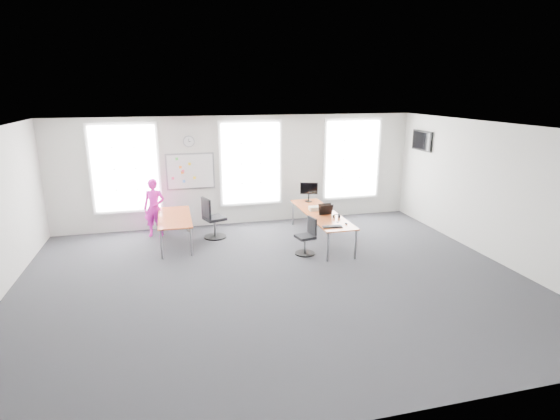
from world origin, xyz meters
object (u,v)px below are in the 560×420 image
object	(u,v)px
person	(154,208)
chair_left	(212,220)
headphones	(336,216)
desk_left	(175,219)
desk_right	(321,215)
chair_right	(307,238)
monitor	(309,190)
keyboard	(332,227)

from	to	relation	value
person	chair_left	bearing A→B (deg)	-5.95
headphones	desk_left	bearing A→B (deg)	156.65
desk_right	person	world-z (taller)	person
desk_right	person	xyz separation A→B (m)	(-4.03, 1.35, 0.09)
desk_left	chair_right	size ratio (longest dim) A/B	2.24
desk_right	headphones	bearing A→B (deg)	-68.63
monitor	headphones	bearing A→B (deg)	-65.71
desk_left	headphones	xyz separation A→B (m)	(3.74, -1.10, 0.11)
keyboard	monitor	xyz separation A→B (m)	(0.19, 2.31, 0.31)
chair_left	desk_right	bearing A→B (deg)	-127.62
chair_left	keyboard	bearing A→B (deg)	-148.84
desk_left	person	size ratio (longest dim) A/B	1.29
desk_right	headphones	distance (m)	0.55
chair_left	monitor	distance (m)	2.74
desk_right	desk_left	xyz separation A→B (m)	(-3.55, 0.59, -0.02)
chair_right	headphones	xyz separation A→B (m)	(0.82, 0.31, 0.38)
desk_left	monitor	bearing A→B (deg)	8.80
desk_right	headphones	world-z (taller)	headphones
desk_right	keyboard	distance (m)	1.17
chair_right	headphones	size ratio (longest dim) A/B	5.14
chair_right	keyboard	world-z (taller)	chair_right
desk_left	keyboard	size ratio (longest dim) A/B	4.36
headphones	monitor	size ratio (longest dim) A/B	0.31
desk_right	keyboard	bearing A→B (deg)	-97.19
chair_right	chair_left	world-z (taller)	chair_left
desk_right	person	distance (m)	4.25
chair_left	monitor	bearing A→B (deg)	-103.27
desk_right	chair_left	xyz separation A→B (m)	(-2.62, 0.83, -0.20)
headphones	monitor	xyz separation A→B (m)	(-0.16, 1.65, 0.28)
person	keyboard	xyz separation A→B (m)	(3.88, -2.51, -0.03)
person	headphones	size ratio (longest dim) A/B	8.96
desk_left	chair_left	bearing A→B (deg)	14.42
desk_left	chair_left	xyz separation A→B (m)	(0.93, 0.24, -0.18)
desk_left	person	xyz separation A→B (m)	(-0.48, 0.76, 0.11)
chair_right	headphones	world-z (taller)	chair_right
desk_left	monitor	world-z (taller)	monitor
desk_right	chair_left	size ratio (longest dim) A/B	2.74
chair_left	headphones	world-z (taller)	chair_left
chair_left	headphones	xyz separation A→B (m)	(2.82, -1.33, 0.29)
keyboard	monitor	size ratio (longest dim) A/B	0.83
desk_right	monitor	world-z (taller)	monitor
person	headphones	bearing A→B (deg)	-9.27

